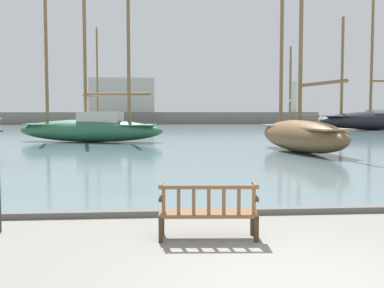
{
  "coord_description": "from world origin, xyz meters",
  "views": [
    {
      "loc": [
        -1.76,
        -5.68,
        2.12
      ],
      "look_at": [
        -0.42,
        10.0,
        1.0
      ],
      "focal_mm": 45.0,
      "sensor_mm": 36.0,
      "label": 1
    }
  ],
  "objects_px": {
    "sailboat_distant_harbor": "(97,124)",
    "sailboat_mid_port": "(90,127)",
    "sailboat_far_port": "(301,133)",
    "park_bench": "(208,211)",
    "sailboat_mid_starboard": "(290,125)",
    "sailboat_nearest_port": "(373,118)"
  },
  "relations": [
    {
      "from": "sailboat_mid_port",
      "to": "sailboat_mid_starboard",
      "type": "xyz_separation_m",
      "value": [
        16.04,
        10.31,
        -0.23
      ]
    },
    {
      "from": "sailboat_nearest_port",
      "to": "park_bench",
      "type": "bearing_deg",
      "value": -118.66
    },
    {
      "from": "sailboat_distant_harbor",
      "to": "park_bench",
      "type": "bearing_deg",
      "value": -80.9
    },
    {
      "from": "sailboat_distant_harbor",
      "to": "sailboat_mid_port",
      "type": "bearing_deg",
      "value": -85.75
    },
    {
      "from": "sailboat_nearest_port",
      "to": "sailboat_distant_harbor",
      "type": "distance_m",
      "value": 27.61
    },
    {
      "from": "sailboat_mid_port",
      "to": "sailboat_mid_starboard",
      "type": "bearing_deg",
      "value": 32.74
    },
    {
      "from": "sailboat_far_port",
      "to": "sailboat_nearest_port",
      "type": "distance_m",
      "value": 28.95
    },
    {
      "from": "park_bench",
      "to": "sailboat_mid_starboard",
      "type": "bearing_deg",
      "value": 71.52
    },
    {
      "from": "park_bench",
      "to": "sailboat_mid_starboard",
      "type": "distance_m",
      "value": 35.53
    },
    {
      "from": "sailboat_nearest_port",
      "to": "sailboat_distant_harbor",
      "type": "bearing_deg",
      "value": -171.31
    },
    {
      "from": "sailboat_mid_starboard",
      "to": "sailboat_nearest_port",
      "type": "relative_size",
      "value": 0.49
    },
    {
      "from": "sailboat_far_port",
      "to": "sailboat_nearest_port",
      "type": "relative_size",
      "value": 0.66
    },
    {
      "from": "sailboat_distant_harbor",
      "to": "sailboat_far_port",
      "type": "bearing_deg",
      "value": -59.56
    },
    {
      "from": "sailboat_mid_port",
      "to": "sailboat_distant_harbor",
      "type": "height_order",
      "value": "sailboat_mid_port"
    },
    {
      "from": "park_bench",
      "to": "sailboat_mid_starboard",
      "type": "height_order",
      "value": "sailboat_mid_starboard"
    },
    {
      "from": "sailboat_mid_starboard",
      "to": "sailboat_far_port",
      "type": "distance_m",
      "value": 19.35
    },
    {
      "from": "sailboat_mid_port",
      "to": "sailboat_far_port",
      "type": "height_order",
      "value": "sailboat_mid_port"
    },
    {
      "from": "sailboat_nearest_port",
      "to": "sailboat_mid_port",
      "type": "bearing_deg",
      "value": -148.51
    },
    {
      "from": "sailboat_mid_starboard",
      "to": "sailboat_far_port",
      "type": "bearing_deg",
      "value": -104.78
    },
    {
      "from": "sailboat_mid_starboard",
      "to": "sailboat_far_port",
      "type": "height_order",
      "value": "sailboat_far_port"
    },
    {
      "from": "sailboat_mid_port",
      "to": "sailboat_distant_harbor",
      "type": "xyz_separation_m",
      "value": [
        -0.89,
        12.0,
        -0.15
      ]
    },
    {
      "from": "sailboat_mid_starboard",
      "to": "sailboat_mid_port",
      "type": "bearing_deg",
      "value": -147.26
    }
  ]
}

